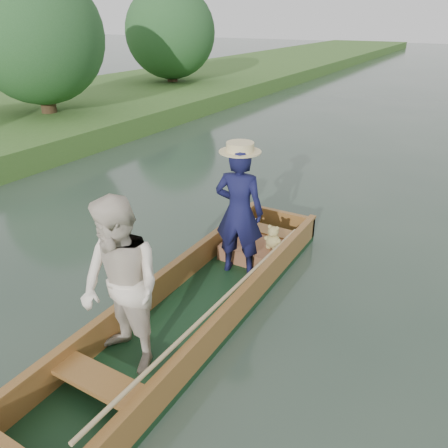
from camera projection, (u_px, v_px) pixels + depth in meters
The scene contains 3 objects.
ground at pixel (199, 313), 5.29m from camera, with size 120.00×120.00×0.00m, color #283D30.
trees_far at pixel (377, 44), 11.17m from camera, with size 23.03×13.72×4.59m.
punt at pixel (187, 271), 4.90m from camera, with size 1.17×5.00×1.87m.
Camera 1 is at (2.42, -3.56, 3.27)m, focal length 35.00 mm.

